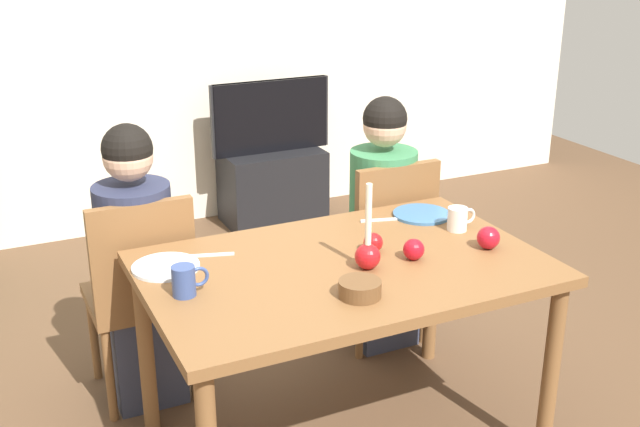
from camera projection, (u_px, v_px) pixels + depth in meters
back_wall at (151, 22)px, 4.75m from camera, size 6.40×0.10×2.60m
dining_table at (344, 285)px, 2.77m from camera, size 1.40×0.90×0.75m
chair_left at (141, 288)px, 3.10m from camera, size 0.40×0.40×0.90m
chair_right at (385, 241)px, 3.55m from camera, size 0.40×0.40×0.90m
person_left_child at (138, 271)px, 3.11m from camera, size 0.30×0.30×1.17m
person_right_child at (382, 227)px, 3.56m from camera, size 0.30×0.30×1.17m
tv_stand at (272, 186)px, 5.13m from camera, size 0.64×0.40×0.48m
tv at (271, 116)px, 4.96m from camera, size 0.79×0.05×0.46m
candle_centerpiece at (368, 251)px, 2.68m from camera, size 0.09×0.09×0.31m
plate_left at (166, 267)px, 2.70m from camera, size 0.23×0.23×0.01m
plate_right at (422, 214)px, 3.19m from camera, size 0.23×0.23×0.01m
mug_left at (185, 280)px, 2.50m from camera, size 0.12×0.08×0.10m
mug_right at (458, 219)px, 3.03m from camera, size 0.12×0.08×0.09m
fork_left at (209, 255)px, 2.80m from camera, size 0.18×0.07×0.01m
fork_right at (382, 220)px, 3.13m from camera, size 0.18×0.06×0.01m
bowl_walnuts at (360, 289)px, 2.50m from camera, size 0.14×0.14×0.05m
apple_near_candle at (373, 242)px, 2.83m from camera, size 0.07×0.07×0.07m
apple_by_left_plate at (488, 238)px, 2.86m from camera, size 0.08×0.08×0.08m
apple_by_right_mug at (414, 249)px, 2.77m from camera, size 0.08×0.08×0.08m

